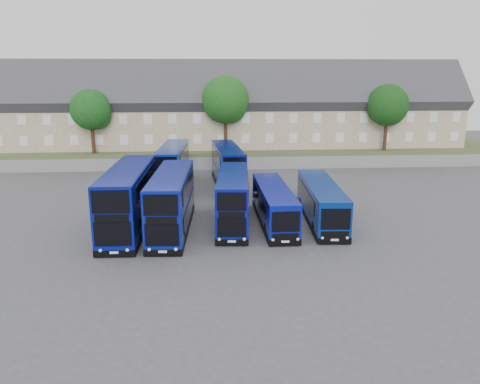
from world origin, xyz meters
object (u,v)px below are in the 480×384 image
Objects in this scene: dd_front_left at (129,200)px; tree_mid at (227,102)px; tree_far at (412,101)px; coach_east_a at (274,206)px; tree_east at (388,107)px; tree_west at (92,111)px; dd_front_mid at (172,203)px.

tree_mid reaches higher than dd_front_left.
tree_far is (34.31, 30.02, 5.44)m from dd_front_left.
tree_east reaches higher than coach_east_a.
tree_mid reaches higher than tree_west.
dd_front_mid is 1.27× the size of tree_far.
tree_far reaches higher than dd_front_left.
dd_front_left is 1.07× the size of dd_front_mid.
tree_mid is at bearing 1.79° from tree_west.
coach_east_a is at bearing -49.97° from tree_west.
coach_east_a is at bearing 4.87° from dd_front_left.
tree_west reaches higher than dd_front_left.
tree_west is (-10.90, 23.48, 4.92)m from dd_front_mid.
tree_mid reaches higher than coach_east_a.
coach_east_a is 1.40× the size of tree_west.
coach_east_a is 1.17× the size of tree_mid.
dd_front_mid is 1.35× the size of tree_east.
tree_far is (26.00, 6.50, -0.34)m from tree_mid.
coach_east_a is at bearing 11.18° from dd_front_mid.
tree_west is 36.00m from tree_east.
tree_mid is 1.12× the size of tree_east.
tree_west is at bearing 109.62° from dd_front_left.
tree_west is at bearing -170.54° from tree_far.
tree_far is at bearing 42.33° from dd_front_left.
dd_front_left is at bearing -177.02° from coach_east_a.
coach_east_a is 28.83m from tree_east.
dd_front_mid is 1.20× the size of tree_mid.
dd_front_mid is at bearing -172.17° from coach_east_a.
tree_mid reaches higher than tree_east.
dd_front_mid reaches higher than coach_east_a.
tree_far reaches higher than tree_west.
tree_mid is (-2.74, 22.80, 6.64)m from coach_east_a.
tree_far is (6.00, 7.00, 0.34)m from tree_east.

